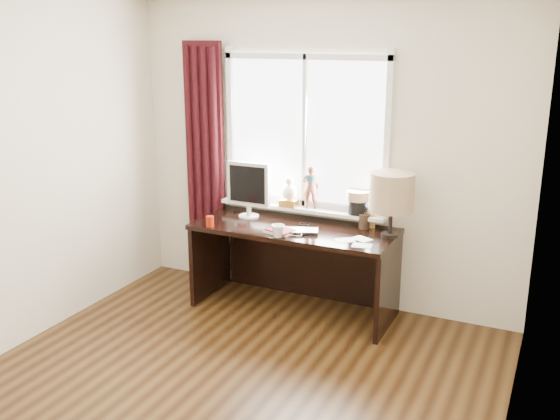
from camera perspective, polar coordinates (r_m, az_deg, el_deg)
The scene contains 16 objects.
floor at distance 4.19m, azimuth -7.02°, elevation -17.75°, with size 3.50×4.00×0.00m, color #492F13.
wall_back at distance 5.38m, azimuth 3.91°, elevation 4.99°, with size 3.50×2.60×0.00m, color beige.
wall_right at distance 3.09m, azimuth 20.79°, elevation -4.25°, with size 4.00×2.60×0.00m, color beige.
laptop at distance 5.06m, azimuth 1.49°, elevation -1.92°, with size 0.36×0.23×0.03m, color silver.
mug at distance 4.94m, azimuth -0.17°, elevation -1.89°, with size 0.11×0.10×0.11m, color white.
red_cup at distance 5.24m, azimuth -6.43°, elevation -1.04°, with size 0.07×0.07×0.09m, color maroon.
window at distance 5.38m, azimuth 2.23°, elevation 5.08°, with size 1.52×0.20×1.40m.
curtain at distance 5.83m, azimuth -6.90°, elevation 3.92°, with size 0.38×0.09×2.25m.
desk at distance 5.38m, azimuth 1.69°, elevation -3.75°, with size 1.70×0.70×0.75m.
monitor at distance 5.43m, azimuth -2.91°, elevation 2.17°, with size 0.40×0.18×0.49m.
notebook_stack at distance 5.05m, azimuth 0.01°, elevation -1.93°, with size 0.25×0.21×0.03m.
brush_holder at distance 5.21m, azimuth 7.71°, elevation -1.01°, with size 0.09×0.09×0.25m.
icon_frame at distance 5.22m, azimuth 8.14°, elevation -0.93°, with size 0.10×0.03×0.13m.
table_lamp at distance 4.94m, azimuth 10.19°, elevation 1.59°, with size 0.35×0.35×0.52m.
loose_papers at distance 4.88m, azimuth 6.97°, elevation -2.88°, with size 0.34×0.30×0.00m.
desk_cables at distance 5.12m, azimuth 2.35°, elevation -1.83°, with size 0.26×0.37×0.01m.
Camera 1 is at (1.92, -2.92, 2.31)m, focal length 40.00 mm.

